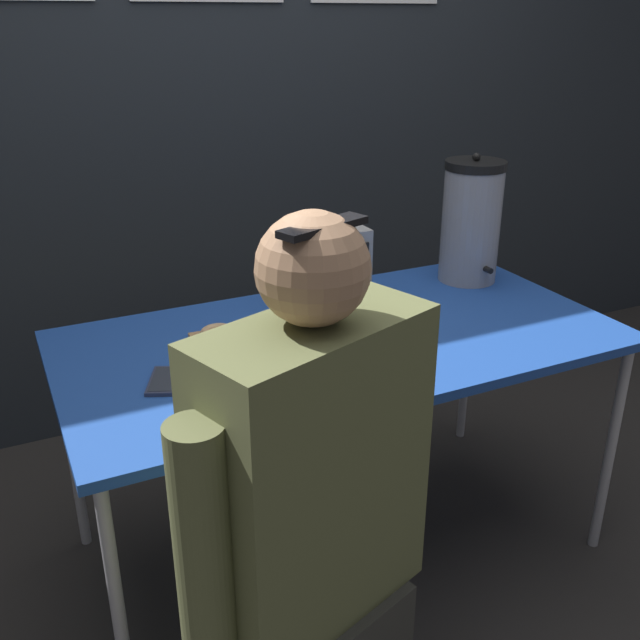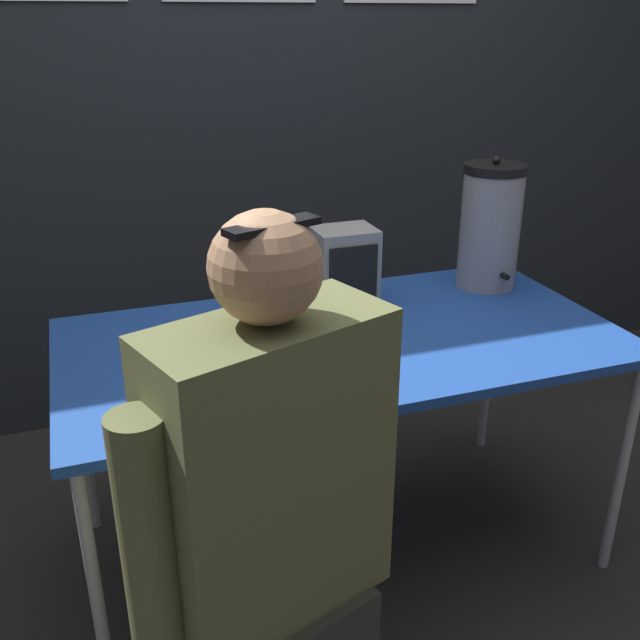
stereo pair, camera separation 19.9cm
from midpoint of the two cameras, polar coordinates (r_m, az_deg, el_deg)
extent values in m
plane|color=#2D2B28|center=(2.44, -0.90, -17.46)|extent=(12.00, 12.00, 0.00)
cube|color=#23282D|center=(2.92, -10.88, 18.60)|extent=(6.00, 0.10, 2.76)
cube|color=#1E479E|center=(2.04, -1.02, -1.63)|extent=(1.59, 0.82, 0.03)
cylinder|color=#ADADB2|center=(1.81, -19.13, -21.38)|extent=(0.03, 0.03, 0.72)
cylinder|color=#ADADB2|center=(2.36, 19.98, -9.87)|extent=(0.03, 0.03, 0.72)
cylinder|color=#ADADB2|center=(2.39, -21.56, -9.62)|extent=(0.03, 0.03, 0.72)
cylinder|color=#ADADB2|center=(2.83, 9.74, -2.94)|extent=(0.03, 0.03, 0.72)
cube|color=tan|center=(2.00, -7.63, -1.76)|extent=(0.36, 0.25, 0.02)
cube|color=tan|center=(1.89, -6.65, -2.42)|extent=(0.35, 0.02, 0.04)
torus|color=#DBAD7A|center=(1.92, -10.33, -2.33)|extent=(0.14, 0.14, 0.03)
torus|color=tan|center=(1.94, -7.15, -1.82)|extent=(0.14, 0.14, 0.03)
torus|color=#E7B986|center=(1.97, -4.13, -1.27)|extent=(0.14, 0.14, 0.03)
torus|color=tan|center=(2.01, -10.95, -1.12)|extent=(0.13, 0.13, 0.03)
torus|color=#E4B683|center=(2.04, -8.04, -0.55)|extent=(0.13, 0.13, 0.03)
cylinder|color=#939399|center=(2.45, 9.70, 7.40)|extent=(0.20, 0.20, 0.38)
cylinder|color=black|center=(2.40, 10.03, 12.09)|extent=(0.20, 0.20, 0.03)
sphere|color=black|center=(2.40, 10.07, 12.69)|extent=(0.03, 0.03, 0.03)
cylinder|color=black|center=(2.41, 10.89, 3.98)|extent=(0.02, 0.05, 0.02)
cube|color=#2D334C|center=(1.84, -15.34, -4.79)|extent=(0.13, 0.16, 0.01)
cube|color=#2D333D|center=(1.84, -15.36, -4.64)|extent=(0.11, 0.14, 0.00)
cube|color=#9E9E9E|center=(2.23, -1.41, 4.31)|extent=(0.19, 0.15, 0.25)
cube|color=black|center=(2.16, -0.55, 3.70)|extent=(0.15, 0.01, 0.18)
cube|color=#60663D|center=(1.36, -4.79, -12.33)|extent=(0.49, 0.34, 0.62)
sphere|color=tan|center=(1.17, -5.45, 4.02)|extent=(0.20, 0.20, 0.20)
cube|color=black|center=(1.13, -4.80, 7.37)|extent=(0.17, 0.09, 0.01)
cylinder|color=#60663D|center=(1.52, 2.66, -9.41)|extent=(0.10, 0.10, 0.49)
cylinder|color=#60663D|center=(1.27, -13.97, -17.84)|extent=(0.10, 0.10, 0.49)
camera|label=1|loc=(0.10, -92.86, -1.23)|focal=40.00mm
camera|label=2|loc=(0.10, 87.14, 1.23)|focal=40.00mm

